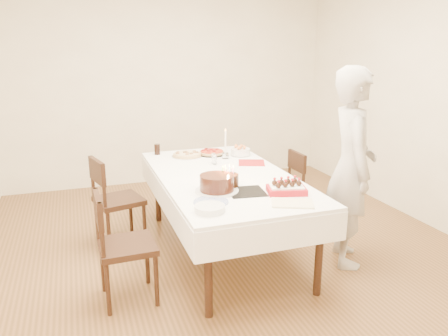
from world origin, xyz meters
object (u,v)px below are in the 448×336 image
object	(u,v)px
dining_table	(224,214)
person	(351,168)
chair_right_savory	(282,189)
chair_left_savory	(119,200)
strawberry_box	(286,189)
pizza_white	(187,155)
chair_left_dessert	(127,246)
pizza_pepperoni	(212,153)
cola_glass	(157,149)
birthday_cake	(228,176)
layer_cake	(217,183)
pasta_bowl	(241,152)
taper_candle	(225,143)

from	to	relation	value
dining_table	person	bearing A→B (deg)	-27.54
dining_table	chair_right_savory	xyz separation A→B (m)	(0.78, 0.40, 0.03)
chair_left_savory	strawberry_box	size ratio (longest dim) A/B	2.97
chair_left_savory	pizza_white	size ratio (longest dim) A/B	2.77
chair_left_dessert	pizza_pepperoni	world-z (taller)	chair_left_dessert
chair_right_savory	cola_glass	distance (m)	1.39
birthday_cake	strawberry_box	bearing A→B (deg)	-37.32
cola_glass	layer_cake	bearing A→B (deg)	-80.96
pizza_pepperoni	chair_right_savory	bearing A→B (deg)	-28.76
chair_left_dessert	pasta_bowl	bearing A→B (deg)	-141.22
chair_left_dessert	chair_left_savory	bearing A→B (deg)	-94.33
birthday_cake	pizza_white	bearing A→B (deg)	93.60
taper_candle	birthday_cake	bearing A→B (deg)	-107.91
chair_left_savory	layer_cake	size ratio (longest dim) A/B	2.53
dining_table	chair_right_savory	distance (m)	0.88
dining_table	birthday_cake	bearing A→B (deg)	-103.57
chair_left_dessert	birthday_cake	world-z (taller)	birthday_cake
chair_left_savory	pasta_bowl	world-z (taller)	chair_left_savory
chair_left_savory	pizza_white	bearing A→B (deg)	-175.86
pizza_white	strawberry_box	distance (m)	1.45
chair_right_savory	person	world-z (taller)	person
chair_left_savory	chair_left_dessert	bearing A→B (deg)	73.07
pizza_pepperoni	taper_candle	distance (m)	0.26
chair_left_dessert	birthday_cake	bearing A→B (deg)	-170.12
pizza_white	taper_candle	world-z (taller)	taper_candle
chair_left_dessert	taper_candle	xyz separation A→B (m)	(1.15, 1.07, 0.47)
dining_table	pasta_bowl	world-z (taller)	pasta_bowl
chair_left_dessert	dining_table	bearing A→B (deg)	-152.86
dining_table	pasta_bowl	size ratio (longest dim) A/B	10.54
layer_cake	pizza_pepperoni	bearing A→B (deg)	74.40
dining_table	taper_candle	bearing A→B (deg)	69.52
pizza_white	pizza_pepperoni	bearing A→B (deg)	2.67
person	strawberry_box	size ratio (longest dim) A/B	5.80
dining_table	layer_cake	size ratio (longest dim) A/B	6.14
chair_right_savory	chair_left_dessert	world-z (taller)	chair_left_dessert
person	pasta_bowl	bearing A→B (deg)	48.03
layer_cake	cola_glass	bearing A→B (deg)	99.04
strawberry_box	cola_glass	bearing A→B (deg)	114.53
chair_left_dessert	taper_candle	size ratio (longest dim) A/B	2.76
chair_left_savory	cola_glass	world-z (taller)	chair_left_savory
chair_left_dessert	taper_candle	distance (m)	1.64
person	birthday_cake	xyz separation A→B (m)	(-1.06, 0.17, -0.02)
dining_table	cola_glass	distance (m)	1.13
cola_glass	layer_cake	size ratio (longest dim) A/B	0.32
chair_right_savory	taper_candle	xyz separation A→B (m)	(-0.58, 0.16, 0.51)
pasta_bowl	chair_left_dessert	bearing A→B (deg)	-139.57
chair_right_savory	pizza_pepperoni	size ratio (longest dim) A/B	2.79
person	strawberry_box	xyz separation A→B (m)	(-0.67, -0.13, -0.07)
layer_cake	chair_left_savory	bearing A→B (deg)	126.85
pizza_white	person	bearing A→B (deg)	-48.06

